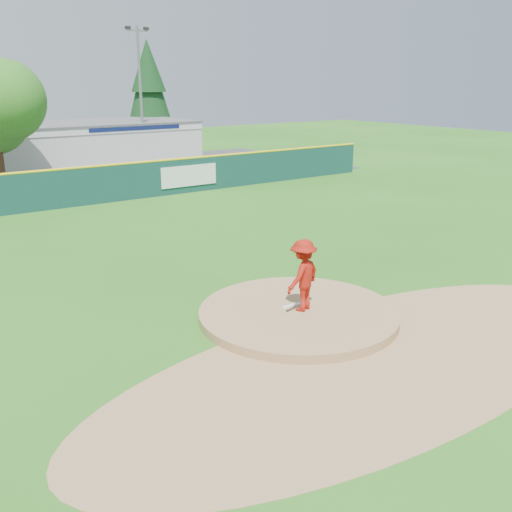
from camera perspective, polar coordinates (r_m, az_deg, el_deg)
ground at (r=15.92m, az=4.23°, el=-6.20°), size 120.00×120.00×0.00m
pitchers_mound at (r=15.92m, az=4.23°, el=-6.20°), size 5.50×5.50×0.50m
pitching_rubber at (r=16.03m, az=3.56°, el=-4.98°), size 0.60×0.15×0.04m
infield_dirt_arc at (r=13.99m, az=12.24°, el=-10.03°), size 15.40×15.40×0.01m
parking_lot at (r=39.81m, az=-21.67°, el=6.86°), size 44.00×16.00×0.02m
pitcher at (r=15.50m, az=4.72°, el=-1.93°), size 1.46×1.11×2.00m
van at (r=33.81m, az=-19.53°, el=6.54°), size 4.75×2.79×1.24m
pool_building_grp at (r=46.07m, az=-16.21°, el=10.71°), size 15.20×8.20×3.31m
fence_banners at (r=30.49m, az=-21.05°, el=6.00°), size 20.85×0.04×1.20m
outfield_fence at (r=31.09m, az=-17.61°, el=6.71°), size 40.00×0.14×2.07m
conifer_tree at (r=52.23m, az=-10.67°, el=16.04°), size 4.40×4.40×9.50m
light_pole_right at (r=44.20m, az=-11.47°, el=15.85°), size 1.75×0.25×10.00m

